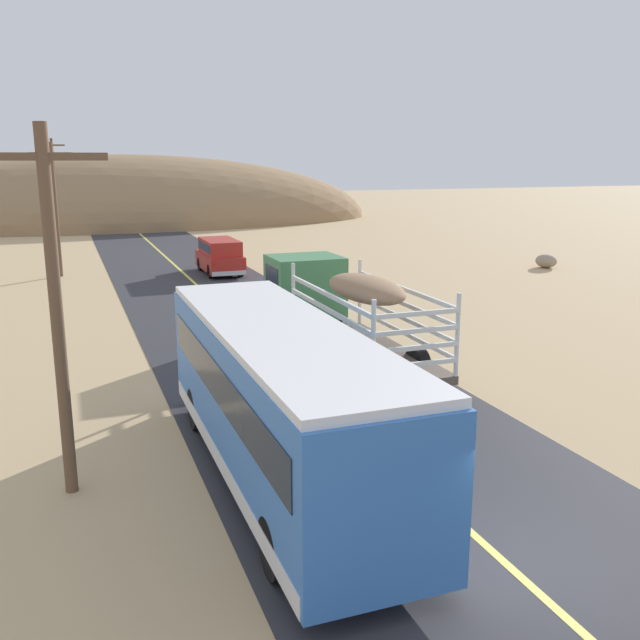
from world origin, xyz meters
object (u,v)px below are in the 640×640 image
Objects in this scene: power_pole_mid at (55,205)px; bus at (280,398)px; power_pole_far at (55,181)px; boulder_far_horizon at (546,261)px; car_far at (220,255)px; power_pole_near at (56,303)px; livestock_truck at (326,298)px.

bus is at bearing -81.82° from power_pole_mid.
bus is at bearing -85.82° from power_pole_far.
car_far is at bearing 166.34° from boulder_far_horizon.
livestock_truck is at bearing 43.42° from power_pole_near.
livestock_truck is 1.21× the size of power_pole_far.
bus is 31.32m from boulder_far_horizon.
power_pole_mid is 28.10m from boulder_far_horizon.
livestock_truck is 46.96m from power_pole_far.
boulder_far_horizon is at bearing 42.61° from bus.
power_pole_far reaches higher than power_pole_near.
power_pole_far is at bearing 94.18° from bus.
car_far is at bearing -15.01° from power_pole_mid.
car_far is at bearing 80.28° from bus.
power_pole_far is (0.00, 27.03, 0.43)m from power_pole_mid.
bus is 2.16× the size of car_far.
power_pole_far is (-8.37, 46.14, 2.52)m from livestock_truck.
car_far is 9.16m from power_pole_mid.
power_pole_mid reaches higher than boulder_far_horizon.
boulder_far_horizon is at bearing -14.08° from power_pole_mid.
power_pole_far is 5.88× the size of boulder_far_horizon.
livestock_truck reaches higher than car_far.
livestock_truck is at bearing -90.17° from car_far.
power_pole_mid reaches higher than car_far.
car_far reaches higher than boulder_far_horizon.
bus is 1.43× the size of power_pole_near.
power_pole_mid reaches higher than bus.
power_pole_near reaches higher than bus.
bus is 4.60m from power_pole_near.
bus is 1.24× the size of power_pole_far.
livestock_truck is at bearing -79.71° from power_pole_far.
power_pole_mid is (0.00, 27.03, 0.09)m from power_pole_near.
boulder_far_horizon is (23.03, 21.18, -1.35)m from bus.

